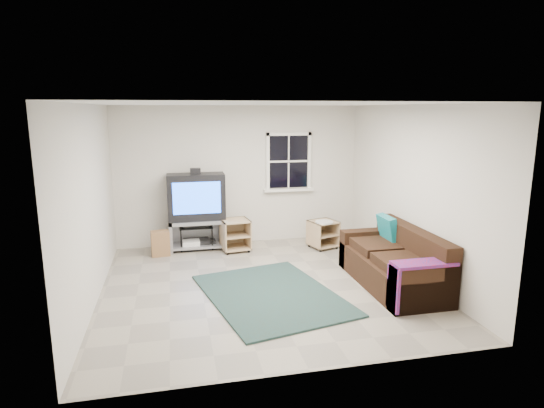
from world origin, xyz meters
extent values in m
plane|color=gray|center=(0.00, 0.00, 0.00)|extent=(4.60, 4.60, 0.00)
plane|color=white|center=(0.00, 0.00, 2.60)|extent=(4.60, 4.60, 0.00)
plane|color=beige|center=(0.00, 2.30, 1.30)|extent=(4.60, 0.00, 4.60)
plane|color=beige|center=(0.00, -2.30, 1.30)|extent=(4.60, 0.00, 4.60)
plane|color=beige|center=(-2.30, 0.00, 1.30)|extent=(0.00, 4.60, 4.60)
plane|color=beige|center=(2.30, 0.00, 1.30)|extent=(0.00, 4.60, 4.60)
cube|color=black|center=(0.95, 2.28, 1.55)|extent=(0.80, 0.01, 1.02)
cube|color=white|center=(0.95, 2.26, 2.07)|extent=(0.88, 0.06, 0.06)
cube|color=white|center=(0.95, 2.25, 1.00)|extent=(0.98, 0.14, 0.05)
cube|color=white|center=(0.54, 2.26, 1.55)|extent=(0.06, 0.06, 1.10)
cube|color=white|center=(1.36, 2.26, 1.55)|extent=(0.06, 0.06, 1.10)
cube|color=white|center=(0.95, 2.27, 1.55)|extent=(0.78, 0.04, 0.04)
cube|color=gray|center=(-0.84, 2.02, 0.53)|extent=(1.02, 0.51, 0.06)
cube|color=gray|center=(-1.32, 2.02, 0.28)|extent=(0.06, 0.51, 0.56)
cube|color=gray|center=(-0.36, 2.02, 0.28)|extent=(0.06, 0.51, 0.56)
cube|color=gray|center=(-0.84, 2.02, 0.07)|extent=(0.90, 0.47, 0.04)
cube|color=gray|center=(-0.84, 2.25, 0.28)|extent=(1.02, 0.04, 0.56)
cube|color=silver|center=(-0.96, 1.97, 0.13)|extent=(0.31, 0.24, 0.08)
cube|color=black|center=(-0.61, 2.02, 0.12)|extent=(0.20, 0.18, 0.06)
cube|color=black|center=(-0.84, 2.02, 0.98)|extent=(1.02, 0.43, 0.84)
cube|color=#1E5DFF|center=(-0.84, 1.80, 1.00)|extent=(0.84, 0.01, 0.57)
cube|color=black|center=(-0.84, 2.02, 1.45)|extent=(0.18, 0.13, 0.10)
cylinder|color=black|center=(-1.14, 1.87, 0.60)|extent=(0.02, 0.02, 1.20)
cylinder|color=black|center=(-0.58, 1.87, 0.60)|extent=(0.02, 0.02, 1.20)
cylinder|color=black|center=(-1.14, 2.26, 0.60)|extent=(0.02, 0.02, 1.20)
cylinder|color=black|center=(-0.58, 2.26, 0.60)|extent=(0.02, 0.02, 1.20)
cube|color=black|center=(-0.86, 2.06, 0.05)|extent=(0.60, 0.43, 0.02)
cube|color=black|center=(-0.86, 2.06, 0.11)|extent=(0.47, 0.35, 0.10)
cube|color=black|center=(-0.86, 2.06, 0.42)|extent=(0.60, 0.43, 0.02)
cube|color=black|center=(-0.86, 2.06, 0.48)|extent=(0.47, 0.35, 0.10)
cube|color=black|center=(-0.86, 2.06, 0.78)|extent=(0.60, 0.43, 0.02)
cube|color=black|center=(-0.86, 2.06, 0.84)|extent=(0.47, 0.35, 0.10)
cube|color=black|center=(-0.86, 2.06, 1.14)|extent=(0.60, 0.43, 0.02)
cube|color=tan|center=(-0.17, 1.76, 0.56)|extent=(0.54, 0.54, 0.02)
cube|color=tan|center=(-0.17, 1.76, 0.06)|extent=(0.54, 0.54, 0.02)
cube|color=tan|center=(-0.40, 1.73, 0.31)|extent=(0.08, 0.49, 0.53)
cube|color=tan|center=(0.06, 1.79, 0.31)|extent=(0.08, 0.49, 0.53)
cube|color=tan|center=(-0.20, 1.99, 0.31)|extent=(0.44, 0.08, 0.53)
cube|color=tan|center=(-0.17, 1.76, 0.29)|extent=(0.50, 0.52, 0.02)
cylinder|color=black|center=(-0.34, 1.54, 0.02)|extent=(0.05, 0.05, 0.05)
cylinder|color=black|center=(0.00, 1.97, 0.02)|extent=(0.05, 0.05, 0.05)
cube|color=tan|center=(1.44, 1.58, 0.50)|extent=(0.57, 0.57, 0.02)
cube|color=tan|center=(1.44, 1.58, 0.06)|extent=(0.57, 0.57, 0.02)
cube|color=tan|center=(1.23, 1.52, 0.28)|extent=(0.15, 0.45, 0.46)
cube|color=tan|center=(1.65, 1.64, 0.28)|extent=(0.15, 0.45, 0.46)
cube|color=tan|center=(1.38, 1.79, 0.28)|extent=(0.41, 0.14, 0.46)
cube|color=tan|center=(1.44, 1.58, 0.26)|extent=(0.52, 0.54, 0.02)
cylinder|color=black|center=(1.32, 1.35, 0.02)|extent=(0.05, 0.05, 0.05)
cylinder|color=black|center=(1.57, 1.80, 0.02)|extent=(0.05, 0.05, 0.05)
cylinder|color=silver|center=(1.42, 1.47, 0.52)|extent=(0.33, 0.33, 0.02)
cube|color=black|center=(1.83, -0.39, 0.21)|extent=(0.89, 1.97, 0.41)
cube|color=black|center=(2.15, -0.39, 0.62)|extent=(0.24, 1.97, 0.42)
cube|color=black|center=(1.83, 0.47, 0.30)|extent=(0.89, 0.24, 0.61)
cube|color=black|center=(1.83, -1.26, 0.30)|extent=(0.89, 0.24, 0.61)
cube|color=black|center=(1.75, -0.78, 0.48)|extent=(0.59, 0.71, 0.13)
cube|color=black|center=(1.75, 0.00, 0.48)|extent=(0.59, 0.71, 0.13)
cube|color=teal|center=(2.00, 0.15, 0.71)|extent=(0.20, 0.47, 0.41)
cube|color=navy|center=(1.81, -1.26, 0.63)|extent=(0.81, 0.30, 0.04)
cube|color=navy|center=(1.40, -1.26, 0.32)|extent=(0.04, 0.30, 0.57)
cube|color=black|center=(0.03, -0.39, 0.01)|extent=(2.08, 2.55, 0.03)
cube|color=brown|center=(-1.50, 1.74, 0.22)|extent=(0.33, 0.23, 0.45)
camera|label=1|loc=(-1.23, -6.15, 2.53)|focal=30.00mm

